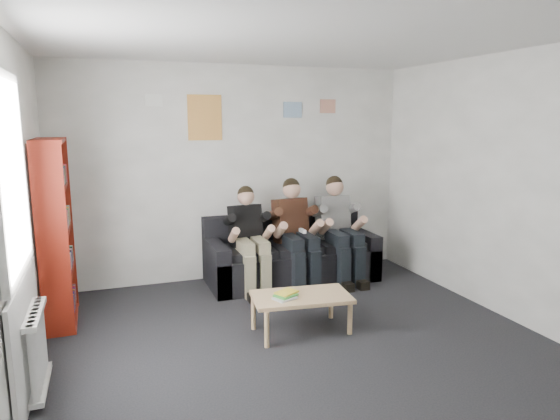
# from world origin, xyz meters

# --- Properties ---
(room_shell) EXTENTS (5.00, 5.00, 5.00)m
(room_shell) POSITION_xyz_m (0.00, 0.00, 1.35)
(room_shell) COLOR black
(room_shell) RESTS_ON ground
(sofa) EXTENTS (2.12, 0.87, 0.82)m
(sofa) POSITION_xyz_m (0.58, 2.10, 0.29)
(sofa) COLOR black
(sofa) RESTS_ON ground
(bookshelf) EXTENTS (0.28, 0.83, 1.85)m
(bookshelf) POSITION_xyz_m (-2.08, 1.63, 0.92)
(bookshelf) COLOR maroon
(bookshelf) RESTS_ON ground
(coffee_table) EXTENTS (0.93, 0.51, 0.37)m
(coffee_table) POSITION_xyz_m (0.11, 0.56, 0.33)
(coffee_table) COLOR tan
(coffee_table) RESTS_ON ground
(game_cases) EXTENTS (0.24, 0.21, 0.05)m
(game_cases) POSITION_xyz_m (-0.06, 0.55, 0.40)
(game_cases) COLOR silver
(game_cases) RESTS_ON coffee_table
(person_left) EXTENTS (0.37, 0.79, 1.24)m
(person_left) POSITION_xyz_m (-0.01, 1.90, 0.62)
(person_left) COLOR black
(person_left) RESTS_ON sofa
(person_middle) EXTENTS (0.41, 0.87, 1.31)m
(person_middle) POSITION_xyz_m (0.58, 1.90, 0.65)
(person_middle) COLOR #4B2819
(person_middle) RESTS_ON sofa
(person_right) EXTENTS (0.41, 0.87, 1.32)m
(person_right) POSITION_xyz_m (1.17, 1.90, 0.65)
(person_right) COLOR silver
(person_right) RESTS_ON sofa
(radiator) EXTENTS (0.10, 0.64, 0.60)m
(radiator) POSITION_xyz_m (-2.15, 0.20, 0.35)
(radiator) COLOR white
(radiator) RESTS_ON ground
(window) EXTENTS (0.05, 1.30, 2.36)m
(window) POSITION_xyz_m (-2.22, 0.20, 1.03)
(window) COLOR white
(window) RESTS_ON room_shell
(poster_large) EXTENTS (0.42, 0.01, 0.55)m
(poster_large) POSITION_xyz_m (-0.40, 2.49, 2.05)
(poster_large) COLOR #DBD84D
(poster_large) RESTS_ON room_shell
(poster_blue) EXTENTS (0.25, 0.01, 0.20)m
(poster_blue) POSITION_xyz_m (0.75, 2.49, 2.15)
(poster_blue) COLOR #387FC0
(poster_blue) RESTS_ON room_shell
(poster_pink) EXTENTS (0.22, 0.01, 0.18)m
(poster_pink) POSITION_xyz_m (1.25, 2.49, 2.20)
(poster_pink) COLOR #DA44A2
(poster_pink) RESTS_ON room_shell
(poster_sign) EXTENTS (0.20, 0.01, 0.14)m
(poster_sign) POSITION_xyz_m (-1.00, 2.49, 2.25)
(poster_sign) COLOR white
(poster_sign) RESTS_ON room_shell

